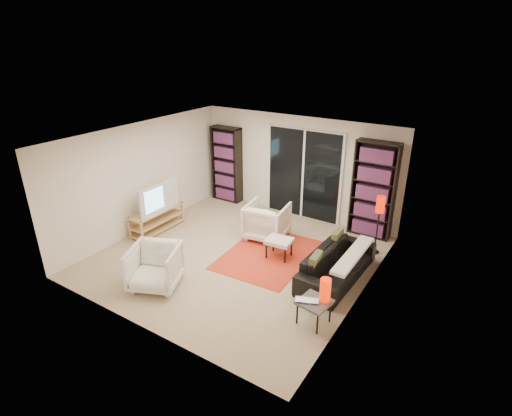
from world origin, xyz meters
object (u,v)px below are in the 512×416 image
Objects in this scene: side_table at (314,304)px; bookshelf_left at (227,164)px; armchair_front at (155,267)px; floor_lamp at (380,211)px; armchair_back at (267,221)px; ottoman at (279,242)px; tv_stand at (157,219)px; sofa at (337,264)px; bookshelf_right at (373,190)px.

bookshelf_left is at bearing 140.62° from side_table.
floor_lamp is (2.88, 3.22, 0.54)m from armchair_front.
armchair_back is 1.62× the size of ottoman.
tv_stand is 1.55× the size of armchair_back.
armchair_front is 0.68× the size of floor_lamp.
armchair_back is 0.89m from ottoman.
tv_stand is 4.44m from side_table.
side_table is (1.42, -1.43, 0.01)m from ottoman.
ottoman is (2.67, -1.92, -0.63)m from bookshelf_left.
sofa is 2.34× the size of armchair_front.
bookshelf_left is at bearing -41.14° from armchair_back.
bookshelf_left is 4.27m from floor_lamp.
ottoman is (-1.24, 0.08, 0.06)m from sofa.
sofa is 1.59× the size of floor_lamp.
armchair_back is at bearing 51.43° from armchair_front.
sofa is at bearing -103.36° from floor_lamp.
bookshelf_right reaches higher than side_table.
tv_stand reaches higher than ottoman.
bookshelf_right is 1.08× the size of sofa.
side_table is at bearing -13.27° from tv_stand.
bookshelf_right reaches higher than tv_stand.
ottoman is at bearing -142.09° from floor_lamp.
armchair_back is at bearing 24.21° from tv_stand.
tv_stand is 2.94m from ottoman.
bookshelf_left reaches higher than tv_stand.
sofa is at bearing 4.65° from tv_stand.
ottoman is (-1.18, -1.92, -0.71)m from bookshelf_right.
floor_lamp is at bearing 87.14° from side_table.
bookshelf_left is 2.26× the size of armchair_back.
side_table is (4.32, -1.02, 0.09)m from tv_stand.
bookshelf_left is at bearing 170.41° from floor_lamp.
tv_stand is 4.16m from sofa.
bookshelf_right is 1.71× the size of floor_lamp.
ottoman and side_table have the same top height.
armchair_front is at bearing -122.71° from bookshelf_right.
armchair_front reaches higher than ottoman.
sofa reaches higher than tv_stand.
bookshelf_right is 2.14m from sofa.
ottoman is (1.34, 2.01, -0.04)m from armchair_front.
floor_lamp is (0.36, -0.71, -0.13)m from bookshelf_right.
ottoman is at bearing -121.73° from bookshelf_right.
sofa is at bearing 97.26° from side_table.
bookshelf_right reaches higher than armchair_front.
ottoman is 2.04m from floor_lamp.
side_table is 0.42× the size of floor_lamp.
sofa is 1.37m from side_table.
sofa is at bearing 13.08° from armchair_front.
armchair_back is at bearing 135.37° from side_table.
armchair_front is at bearing -168.16° from side_table.
ottoman is at bearing 128.97° from armchair_back.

